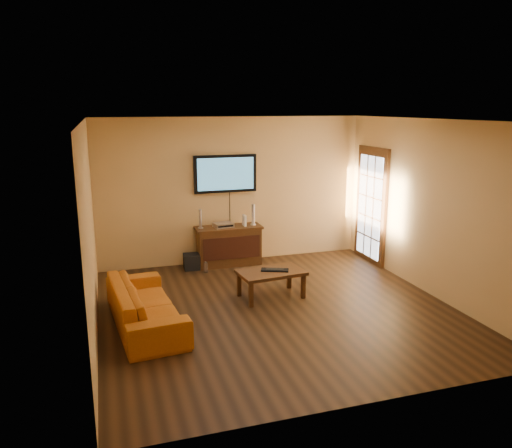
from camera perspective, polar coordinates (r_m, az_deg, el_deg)
name	(u,v)px	position (r m, az deg, el deg)	size (l,w,h in m)	color
ground_plane	(277,309)	(7.38, 2.43, -9.69)	(5.00, 5.00, 0.00)	black
room_walls	(264,188)	(7.48, 0.95, 4.13)	(5.00, 5.00, 5.00)	tan
french_door	(371,207)	(9.56, 13.00, 1.94)	(0.07, 1.02, 2.22)	#3A1F0D
media_console	(229,245)	(9.26, -3.12, -2.47)	(1.22, 0.47, 0.72)	#3A1F0D
television	(225,174)	(9.18, -3.53, 5.76)	(1.17, 0.08, 0.69)	black
coffee_table	(271,274)	(7.69, 1.73, -5.78)	(1.05, 0.70, 0.42)	#3A1F0D
sofa	(145,298)	(6.89, -12.60, -8.22)	(1.99, 0.58, 0.78)	#B75E14
speaker_left	(200,220)	(9.05, -6.38, 0.50)	(0.10, 0.10, 0.35)	silver
speaker_right	(253,215)	(9.25, -0.33, 0.99)	(0.11, 0.11, 0.39)	silver
av_receiver	(223,225)	(9.15, -3.76, -0.10)	(0.34, 0.24, 0.08)	silver
game_console	(244,220)	(9.21, -1.34, 0.42)	(0.04, 0.15, 0.20)	white
subwoofer	(192,262)	(9.12, -7.37, -4.28)	(0.28, 0.28, 0.28)	black
bottle	(206,267)	(8.93, -5.77, -4.93)	(0.07, 0.07, 0.21)	white
keyboard	(275,270)	(7.68, 2.17, -5.25)	(0.45, 0.31, 0.03)	black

